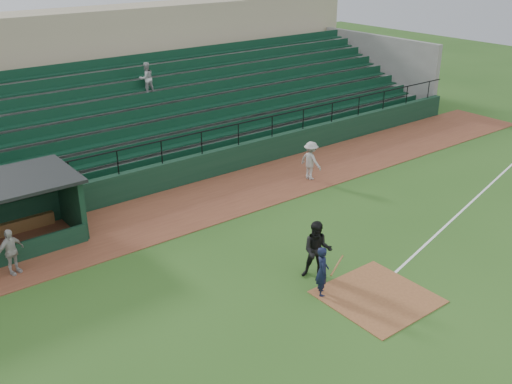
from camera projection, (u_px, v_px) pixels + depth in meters
ground at (353, 283)px, 18.30m from camera, size 90.00×90.00×0.00m
warning_track at (212, 200)px, 24.09m from camera, size 40.00×4.00×0.03m
home_plate_dirt at (377, 297)px, 17.57m from camera, size 3.00×3.00×0.03m
foul_line at (468, 205)px, 23.65m from camera, size 17.49×4.44×0.01m
stadium_structure at (117, 104)px, 29.30m from camera, size 38.00×13.08×6.40m
batter_at_plate at (322, 271)px, 17.41m from camera, size 1.12×0.72×1.61m
umpire at (317, 250)px, 18.24m from camera, size 1.19×1.19×1.94m
runner at (311, 161)px, 25.81m from camera, size 0.72×1.17×1.74m
dugout_player_a at (11, 252)px, 18.47m from camera, size 0.99×0.66×1.57m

